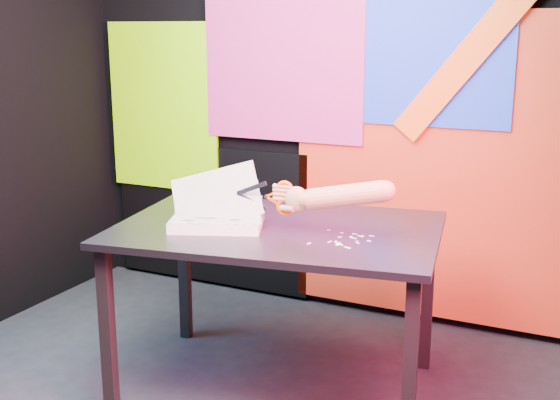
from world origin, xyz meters
The scene contains 7 objects.
room centered at (0.00, 0.00, 1.35)m, with size 3.01×3.01×2.71m.
backdrop centered at (0.06, 1.46, 0.96)m, with size 2.88×0.05×2.08m.
work_table centered at (0.19, 0.49, 0.67)m, with size 1.46×1.10×0.75m.
printout_stack centered at (-0.04, 0.37, 0.78)m, with size 0.47×0.39×0.28m.
scissors centered at (0.22, 0.44, 0.89)m, with size 0.26×0.02×0.15m.
hand_forearm centered at (0.46, 0.45, 0.92)m, with size 0.50×0.10×0.16m.
paper_clippings centered at (0.52, 0.42, 0.75)m, with size 0.21×0.22×0.00m.
Camera 1 is at (1.42, -2.08, 1.56)m, focal length 45.00 mm.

